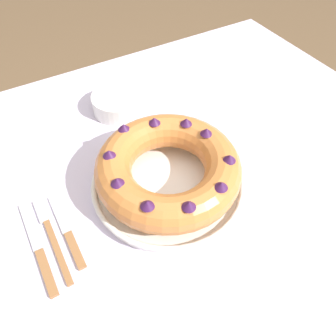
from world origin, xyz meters
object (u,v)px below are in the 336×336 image
(serving_knife, at_px, (40,252))
(cake_knife, at_px, (69,234))
(serving_dish, at_px, (168,183))
(bundt_cake, at_px, (168,168))
(side_bowl, at_px, (118,103))
(fork, at_px, (51,233))

(serving_knife, distance_m, cake_knife, 0.06)
(serving_dish, distance_m, serving_knife, 0.29)
(serving_knife, bearing_deg, serving_dish, 5.05)
(bundt_cake, distance_m, serving_knife, 0.30)
(serving_knife, height_order, cake_knife, same)
(cake_knife, relative_size, side_bowl, 1.34)
(serving_dish, bearing_deg, bundt_cake, -115.48)
(serving_knife, xyz_separation_m, side_bowl, (0.31, 0.32, 0.02))
(side_bowl, bearing_deg, fork, -134.25)
(serving_dish, xyz_separation_m, side_bowl, (0.02, 0.30, 0.01))
(serving_dish, relative_size, serving_knife, 1.50)
(serving_knife, relative_size, cake_knife, 1.18)
(serving_dish, distance_m, bundt_cake, 0.05)
(bundt_cake, relative_size, fork, 1.45)
(serving_dish, distance_m, cake_knife, 0.23)
(fork, xyz_separation_m, cake_knife, (0.03, -0.02, 0.00))
(bundt_cake, height_order, serving_knife, bundt_cake)
(bundt_cake, bearing_deg, fork, 176.41)
(fork, height_order, serving_knife, serving_knife)
(serving_dish, distance_m, side_bowl, 0.31)
(bundt_cake, bearing_deg, serving_dish, 64.52)
(side_bowl, bearing_deg, serving_knife, -134.22)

